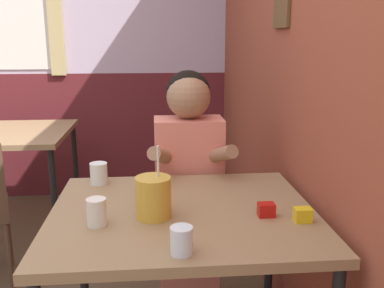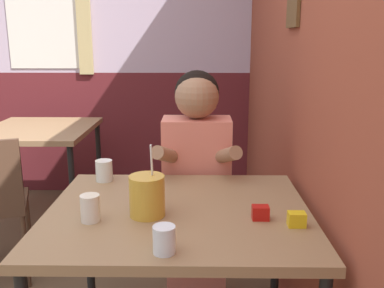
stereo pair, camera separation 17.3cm
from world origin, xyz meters
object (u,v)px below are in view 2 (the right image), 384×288
main_table (178,226)px  person_seated (197,184)px  cocktail_pitcher (147,196)px  background_table (39,139)px

main_table → person_seated: 0.56m
person_seated → cocktail_pitcher: person_seated is taller
person_seated → background_table: bearing=140.5°
main_table → background_table: size_ratio=1.18×
cocktail_pitcher → background_table: bearing=121.9°
main_table → cocktail_pitcher: cocktail_pitcher is taller
main_table → person_seated: size_ratio=0.80×
main_table → cocktail_pitcher: (-0.11, -0.06, 0.15)m
main_table → person_seated: bearing=83.1°
background_table → cocktail_pitcher: bearing=-58.1°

